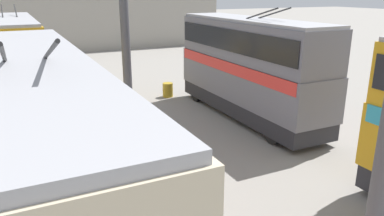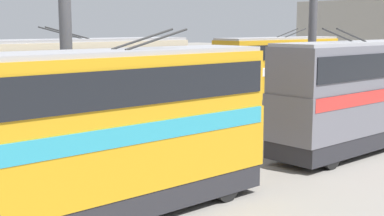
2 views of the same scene
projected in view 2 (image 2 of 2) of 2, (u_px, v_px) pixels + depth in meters
support_column_near at (68, 86)px, 20.48m from camera, size 0.85×0.85×7.24m
support_column_far at (311, 66)px, 30.73m from camera, size 0.85×0.85×7.24m
bus_left_near at (116, 125)px, 15.79m from camera, size 10.35×2.54×5.71m
bus_left_far at (358, 90)px, 24.49m from camera, size 10.40×2.54×5.70m
bus_right_mid at (91, 82)px, 27.24m from camera, size 11.19×2.54×5.76m
bus_right_far at (279, 68)px, 37.08m from camera, size 10.70×2.54×5.61m
person_aisle_foreground at (69, 157)px, 20.15m from camera, size 0.46×0.31×1.66m
person_by_right_row at (105, 131)px, 25.26m from camera, size 0.44×0.48×1.62m
oil_drum at (372, 122)px, 30.09m from camera, size 0.66×0.66×0.88m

